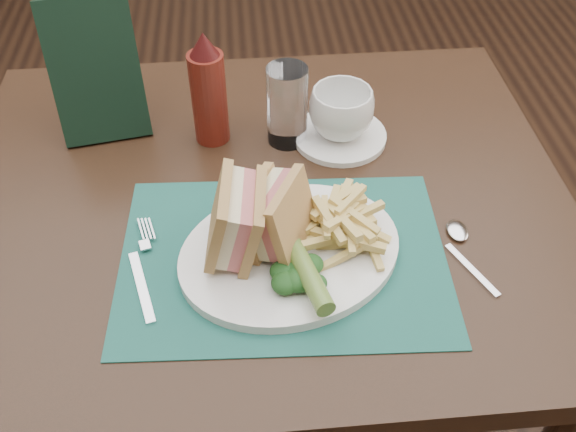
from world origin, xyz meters
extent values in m
plane|color=black|center=(0.00, 0.00, 0.00)|extent=(7.00, 7.00, 0.00)
cube|color=#1B564C|center=(0.02, -0.63, 0.75)|extent=(0.45, 0.33, 0.00)
cylinder|color=#53762D|center=(0.04, -0.69, 0.79)|extent=(0.05, 0.12, 0.03)
cylinder|color=white|center=(0.13, -0.38, 0.76)|extent=(0.16, 0.16, 0.01)
imported|color=white|center=(0.13, -0.38, 0.80)|extent=(0.14, 0.14, 0.08)
cylinder|color=white|center=(0.05, -0.38, 0.81)|extent=(0.08, 0.08, 0.13)
cube|color=black|center=(-0.24, -0.32, 0.86)|extent=(0.15, 0.10, 0.22)
camera|label=1|loc=(-0.03, -1.19, 1.39)|focal=40.00mm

